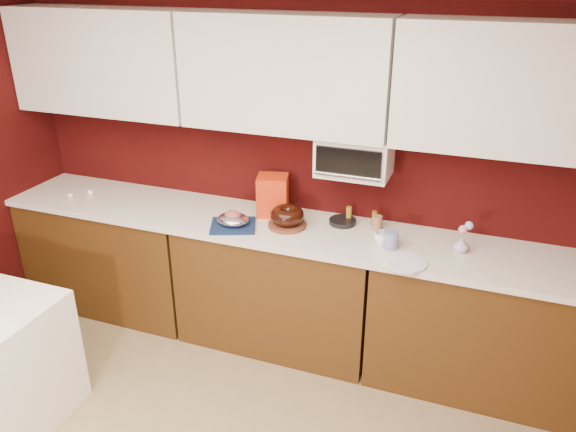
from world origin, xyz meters
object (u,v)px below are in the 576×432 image
(coffee_mug, at_px, (382,237))
(pandoro_box, at_px, (273,195))
(blue_jar, at_px, (391,240))
(toaster_oven, at_px, (355,155))
(bundt_cake, at_px, (287,215))
(flower_vase, at_px, (461,244))
(foil_ham_nest, at_px, (233,219))

(coffee_mug, bearing_deg, pandoro_box, 166.23)
(coffee_mug, relative_size, blue_jar, 0.89)
(toaster_oven, distance_m, coffee_mug, 0.54)
(toaster_oven, bearing_deg, bundt_cake, -155.78)
(pandoro_box, bearing_deg, blue_jar, -29.90)
(toaster_oven, relative_size, flower_vase, 4.20)
(bundt_cake, distance_m, pandoro_box, 0.23)
(foil_ham_nest, bearing_deg, bundt_cake, 21.99)
(toaster_oven, height_order, blue_jar, toaster_oven)
(toaster_oven, distance_m, foil_ham_nest, 0.88)
(foil_ham_nest, relative_size, blue_jar, 1.91)
(foil_ham_nest, relative_size, coffee_mug, 2.14)
(foil_ham_nest, relative_size, flower_vase, 1.95)
(coffee_mug, distance_m, flower_vase, 0.46)
(toaster_oven, bearing_deg, foil_ham_nest, -156.80)
(flower_vase, bearing_deg, bundt_cake, -178.68)
(pandoro_box, relative_size, blue_jar, 2.50)
(blue_jar, xyz_separation_m, flower_vase, (0.40, 0.09, -0.00))
(foil_ham_nest, bearing_deg, toaster_oven, 23.20)
(flower_vase, bearing_deg, blue_jar, -166.83)
(blue_jar, bearing_deg, toaster_oven, 141.49)
(toaster_oven, distance_m, pandoro_box, 0.64)
(bundt_cake, relative_size, flower_vase, 2.05)
(flower_vase, bearing_deg, pandoro_box, 174.11)
(blue_jar, bearing_deg, flower_vase, 13.17)
(bundt_cake, distance_m, blue_jar, 0.69)
(bundt_cake, xyz_separation_m, flower_vase, (1.08, 0.03, -0.03))
(foil_ham_nest, height_order, pandoro_box, pandoro_box)
(toaster_oven, bearing_deg, flower_vase, -11.90)
(bundt_cake, xyz_separation_m, pandoro_box, (-0.16, 0.15, 0.06))
(pandoro_box, height_order, coffee_mug, pandoro_box)
(foil_ham_nest, distance_m, coffee_mug, 0.96)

